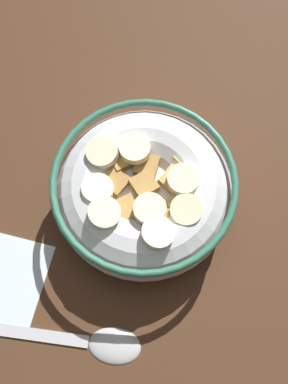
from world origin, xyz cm
name	(u,v)px	position (x,y,z in cm)	size (l,w,h in cm)	color
ground_plane	(144,206)	(0.00, 0.00, -1.00)	(113.39, 113.39, 2.00)	#472B19
cereal_bowl	(144,192)	(0.00, -0.03, 3.15)	(15.51, 15.51, 6.61)	silver
spoon	(89,342)	(3.41, -12.63, 0.34)	(14.62, 8.97, 0.80)	#B7B7BC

